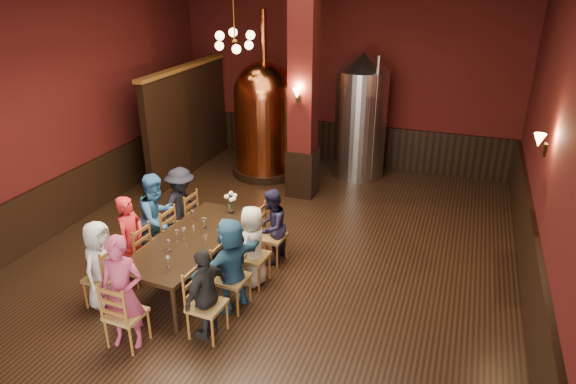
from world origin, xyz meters
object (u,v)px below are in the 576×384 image
(copper_kettle, at_px, (265,118))
(steel_vessel, at_px, (361,116))
(person_0, at_px, (101,265))
(rose_vase, at_px, (230,199))
(person_1, at_px, (131,240))
(person_2, at_px, (158,218))
(dining_table, at_px, (192,242))

(copper_kettle, distance_m, steel_vessel, 2.15)
(person_0, distance_m, rose_vase, 2.25)
(person_1, distance_m, person_2, 0.66)
(dining_table, bearing_deg, copper_kettle, 101.54)
(person_0, xyz_separation_m, person_1, (0.04, 0.67, 0.05))
(person_0, relative_size, steel_vessel, 0.47)
(person_2, height_order, steel_vessel, steel_vessel)
(person_2, relative_size, steel_vessel, 0.54)
(person_2, relative_size, copper_kettle, 0.42)
(person_1, xyz_separation_m, steel_vessel, (2.25, 5.52, 0.70))
(person_1, xyz_separation_m, person_2, (0.04, 0.66, 0.05))
(person_1, relative_size, steel_vessel, 0.50)
(dining_table, bearing_deg, person_2, 158.78)
(person_2, xyz_separation_m, steel_vessel, (2.21, 4.86, 0.64))
(copper_kettle, bearing_deg, person_0, -92.46)
(dining_table, distance_m, person_0, 1.31)
(rose_vase, bearing_deg, person_2, -148.57)
(person_1, distance_m, copper_kettle, 4.92)
(steel_vessel, relative_size, rose_vase, 7.75)
(copper_kettle, xyz_separation_m, rose_vase, (0.84, -3.60, -0.35))
(dining_table, relative_size, person_2, 1.61)
(person_0, relative_size, copper_kettle, 0.36)
(person_2, height_order, rose_vase, person_2)
(dining_table, xyz_separation_m, person_1, (-0.87, -0.28, 0.02))
(dining_table, bearing_deg, rose_vase, 83.33)
(rose_vase, bearing_deg, person_1, -129.30)
(person_2, relative_size, rose_vase, 4.21)
(copper_kettle, bearing_deg, person_1, -92.35)
(person_1, distance_m, steel_vessel, 6.00)
(person_0, xyz_separation_m, rose_vase, (1.08, 1.94, 0.33))
(person_2, xyz_separation_m, rose_vase, (1.00, 0.61, 0.23))
(person_0, bearing_deg, copper_kettle, -4.62)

